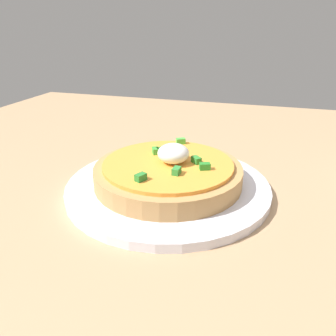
{
  "coord_description": "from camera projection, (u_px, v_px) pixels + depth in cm",
  "views": [
    {
      "loc": [
        8.83,
        -46.98,
        23.17
      ],
      "look_at": [
        -1.94,
        -10.96,
        6.36
      ],
      "focal_mm": 34.71,
      "sensor_mm": 36.0,
      "label": 1
    }
  ],
  "objects": [
    {
      "name": "dining_table",
      "position": [
        199.0,
        170.0,
        0.52
      ],
      "size": [
        112.85,
        83.27,
        3.25
      ],
      "primitive_type": "cube",
      "color": "tan",
      "rests_on": "ground"
    },
    {
      "name": "plate",
      "position": [
        168.0,
        186.0,
        0.42
      ],
      "size": [
        26.0,
        26.0,
        1.11
      ],
      "primitive_type": "cylinder",
      "color": "white",
      "rests_on": "dining_table"
    },
    {
      "name": "pizza",
      "position": [
        168.0,
        172.0,
        0.41
      ],
      "size": [
        18.77,
        18.77,
        5.21
      ],
      "color": "tan",
      "rests_on": "plate"
    }
  ]
}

